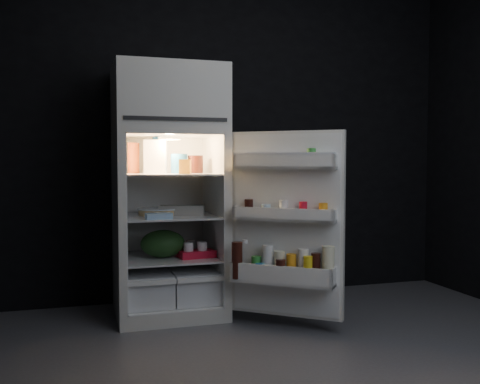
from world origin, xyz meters
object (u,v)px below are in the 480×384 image
object	(u,v)px
milk_jug	(156,157)
egg_carton	(182,210)
refrigerator	(168,183)
fridge_door	(286,228)
yogurt_tray	(197,254)

from	to	relation	value
milk_jug	egg_carton	xyz separation A→B (m)	(0.17, -0.12, -0.38)
refrigerator	fridge_door	size ratio (longest dim) A/B	1.46
fridge_door	refrigerator	bearing A→B (deg)	137.58
milk_jug	yogurt_tray	bearing A→B (deg)	-18.25
fridge_door	milk_jug	distance (m)	1.10
milk_jug	yogurt_tray	size ratio (longest dim) A/B	0.94
refrigerator	milk_jug	bearing A→B (deg)	156.74
refrigerator	fridge_door	xyz separation A→B (m)	(0.67, -0.62, -0.28)
egg_carton	yogurt_tray	distance (m)	0.33
fridge_door	egg_carton	world-z (taller)	fridge_door
fridge_door	milk_jug	size ratio (longest dim) A/B	5.08
fridge_door	yogurt_tray	distance (m)	0.72
fridge_door	egg_carton	bearing A→B (deg)	137.93
refrigerator	yogurt_tray	size ratio (longest dim) A/B	6.97
refrigerator	milk_jug	size ratio (longest dim) A/B	7.42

